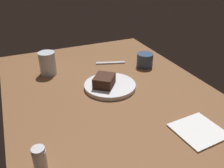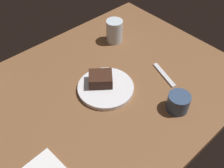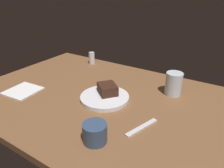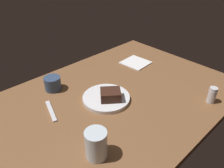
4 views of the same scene
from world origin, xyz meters
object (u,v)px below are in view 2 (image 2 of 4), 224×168
at_px(water_glass, 114,31).
at_px(coffee_cup, 178,102).
at_px(dessert_plate, 106,88).
at_px(chocolate_cake_slice, 101,79).
at_px(dessert_spoon, 164,75).

xyz_separation_m(water_glass, coffee_cup, (-0.11, -0.46, -0.02)).
relative_size(dessert_plate, coffee_cup, 2.72).
height_order(dessert_plate, coffee_cup, coffee_cup).
bearing_deg(coffee_cup, water_glass, 76.54).
relative_size(chocolate_cake_slice, dessert_spoon, 0.60).
height_order(coffee_cup, dessert_spoon, coffee_cup).
xyz_separation_m(dessert_plate, water_glass, (0.24, 0.22, 0.05)).
relative_size(chocolate_cake_slice, water_glass, 0.84).
xyz_separation_m(chocolate_cake_slice, coffee_cup, (0.13, -0.27, -0.01)).
bearing_deg(coffee_cup, dessert_spoon, 55.10).
height_order(chocolate_cake_slice, dessert_spoon, chocolate_cake_slice).
height_order(dessert_plate, dessert_spoon, dessert_plate).
bearing_deg(dessert_plate, coffee_cup, -62.02).
relative_size(water_glass, dessert_spoon, 0.72).
xyz_separation_m(dessert_plate, chocolate_cake_slice, (-0.00, 0.03, 0.03)).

